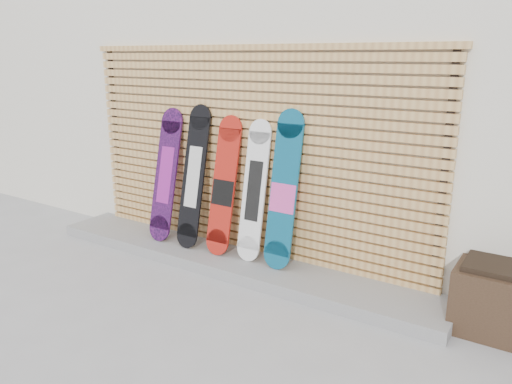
% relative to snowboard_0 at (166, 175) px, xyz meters
% --- Properties ---
extents(ground, '(80.00, 80.00, 0.00)m').
position_rel_snowboard_0_xyz_m(ground, '(1.11, -0.75, -0.87)').
color(ground, '#9A9A9D').
rests_on(ground, ground).
extents(building, '(12.00, 5.00, 3.60)m').
position_rel_snowboard_0_xyz_m(building, '(1.61, 2.75, 0.93)').
color(building, silver).
rests_on(building, ground).
extents(concrete_step, '(4.60, 0.70, 0.12)m').
position_rel_snowboard_0_xyz_m(concrete_step, '(0.96, -0.07, -0.81)').
color(concrete_step, gray).
rests_on(concrete_step, ground).
extents(slat_wall, '(4.26, 0.08, 2.29)m').
position_rel_snowboard_0_xyz_m(slat_wall, '(0.96, 0.22, 0.34)').
color(slat_wall, tan).
rests_on(slat_wall, ground).
extents(snowboard_0, '(0.30, 0.38, 1.50)m').
position_rel_snowboard_0_xyz_m(snowboard_0, '(0.00, 0.00, 0.00)').
color(snowboard_0, black).
rests_on(snowboard_0, concrete_step).
extents(snowboard_1, '(0.28, 0.38, 1.56)m').
position_rel_snowboard_0_xyz_m(snowboard_1, '(0.41, 0.00, 0.03)').
color(snowboard_1, black).
rests_on(snowboard_1, concrete_step).
extents(snowboard_2, '(0.28, 0.35, 1.47)m').
position_rel_snowboard_0_xyz_m(snowboard_2, '(0.81, 0.01, -0.03)').
color(snowboard_2, '#AE1C12').
rests_on(snowboard_2, concrete_step).
extents(snowboard_3, '(0.26, 0.30, 1.45)m').
position_rel_snowboard_0_xyz_m(snowboard_3, '(1.18, 0.04, -0.02)').
color(snowboard_3, white).
rests_on(snowboard_3, concrete_step).
extents(snowboard_4, '(0.29, 0.32, 1.58)m').
position_rel_snowboard_0_xyz_m(snowboard_4, '(1.53, 0.03, 0.03)').
color(snowboard_4, '#0B5171').
rests_on(snowboard_4, concrete_step).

